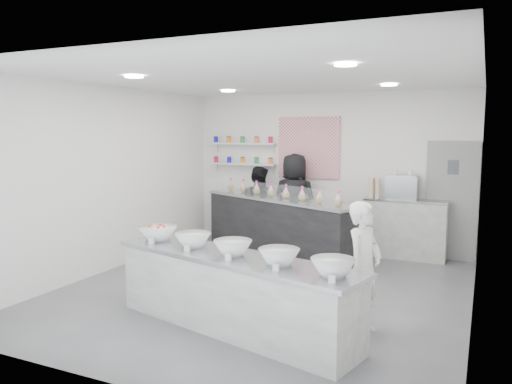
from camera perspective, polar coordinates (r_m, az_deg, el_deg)
floor at (r=7.30m, az=0.83°, el=-11.20°), size 6.00×6.00×0.00m
ceiling at (r=6.97m, az=0.87°, el=12.93°), size 6.00×6.00×0.00m
back_wall at (r=9.78m, az=8.01°, el=2.37°), size 5.50×0.00×5.50m
left_wall at (r=8.47m, az=-16.42°, el=1.44°), size 0.00×6.00×6.00m
right_wall at (r=6.38m, az=24.03°, el=-0.63°), size 0.00×6.00×6.00m
back_door at (r=9.40m, az=21.45°, el=-1.00°), size 0.88×0.04×2.10m
pattern_panel at (r=9.84m, az=6.05°, el=5.05°), size 1.25×0.03×1.20m
jar_shelf_lower at (r=10.32m, az=-1.50°, el=3.23°), size 1.45×0.22×0.04m
jar_shelf_upper at (r=10.31m, az=-1.50°, el=5.56°), size 1.45×0.22×0.04m
preserve_jars at (r=10.29m, az=-1.55°, el=4.78°), size 1.45×0.10×0.56m
downlight_0 at (r=6.83m, az=-13.77°, el=12.68°), size 0.24×0.24×0.02m
downlight_1 at (r=5.56m, az=10.19°, el=14.12°), size 0.24×0.24×0.02m
downlight_2 at (r=9.01m, az=-3.22°, el=11.45°), size 0.24×0.24×0.02m
downlight_3 at (r=8.09m, az=14.96°, el=11.74°), size 0.24×0.24×0.02m
prep_counter at (r=5.85m, az=-2.63°, el=-11.39°), size 3.27×1.48×0.87m
back_bar at (r=9.25m, az=2.54°, el=-3.90°), size 3.39×1.96×1.06m
sneeze_guard at (r=8.94m, az=1.18°, el=0.11°), size 3.10×1.38×0.29m
espresso_ledge at (r=9.37m, az=16.64°, el=-4.03°), size 1.44×0.46×1.07m
espresso_machine at (r=9.27m, az=16.38°, el=0.49°), size 0.54×0.37×0.41m
cup_stacks at (r=9.35m, az=13.46°, el=0.46°), size 0.24×0.24×0.35m
prep_bowls at (r=5.70m, az=-2.66°, el=-6.40°), size 3.08×1.26×0.18m
label_cards at (r=5.21m, az=-4.05°, el=-8.31°), size 2.66×0.04×0.07m
cookie_bags at (r=9.15m, az=2.56°, el=0.16°), size 2.74×1.31×0.26m
woman_prep at (r=5.77m, az=12.20°, el=-8.51°), size 0.50×0.63×1.50m
staff_left at (r=9.94m, az=0.25°, el=-1.61°), size 0.83×0.68×1.58m
staff_right at (r=9.63m, az=4.39°, el=-1.08°), size 0.92×0.61×1.86m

